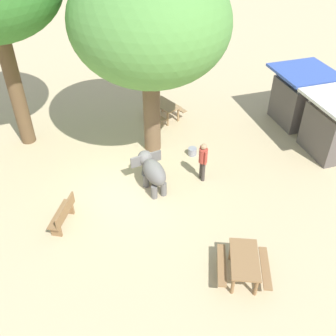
% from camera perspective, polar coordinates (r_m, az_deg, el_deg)
% --- Properties ---
extents(ground_plane, '(60.00, 60.00, 0.00)m').
position_cam_1_polar(ground_plane, '(14.46, -5.64, -3.19)').
color(ground_plane, tan).
extents(elephant, '(1.82, 1.21, 1.25)m').
position_cam_1_polar(elephant, '(14.00, -2.35, -0.36)').
color(elephant, slate).
rests_on(elephant, ground_plane).
extents(person_handler, '(0.51, 0.32, 1.62)m').
position_cam_1_polar(person_handler, '(14.35, 5.19, 1.32)').
color(person_handler, '#3F3833').
rests_on(person_handler, ground_plane).
extents(shade_tree_secondary, '(6.16, 5.65, 7.49)m').
position_cam_1_polar(shade_tree_secondary, '(14.23, -2.80, 20.74)').
color(shade_tree_secondary, brown).
rests_on(shade_tree_secondary, ground_plane).
extents(wooden_bench, '(1.42, 1.01, 0.88)m').
position_cam_1_polar(wooden_bench, '(13.23, -15.25, -6.59)').
color(wooden_bench, olive).
rests_on(wooden_bench, ground_plane).
extents(picnic_table_near, '(1.95, 1.94, 0.78)m').
position_cam_1_polar(picnic_table_near, '(11.51, 11.18, -13.60)').
color(picnic_table_near, olive).
rests_on(picnic_table_near, ground_plane).
extents(picnic_table_far, '(1.95, 1.94, 0.78)m').
position_cam_1_polar(picnic_table_far, '(18.33, -0.48, 8.95)').
color(picnic_table_far, '#9E7A51').
rests_on(picnic_table_far, ground_plane).
extents(market_stall_blue, '(2.50, 2.50, 2.52)m').
position_cam_1_polar(market_stall_blue, '(18.83, 18.83, 9.58)').
color(market_stall_blue, '#59514C').
rests_on(market_stall_blue, ground_plane).
extents(market_stall_white, '(2.50, 2.50, 2.52)m').
position_cam_1_polar(market_stall_white, '(17.09, 23.43, 5.40)').
color(market_stall_white, '#59514C').
rests_on(market_stall_white, ground_plane).
extents(feed_bucket, '(0.36, 0.36, 0.32)m').
position_cam_1_polar(feed_bucket, '(16.07, 3.62, 2.45)').
color(feed_bucket, gray).
rests_on(feed_bucket, ground_plane).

